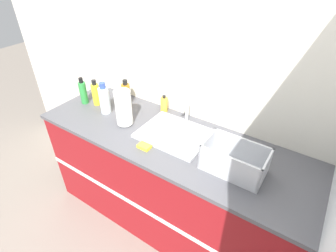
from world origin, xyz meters
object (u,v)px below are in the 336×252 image
bottle_amber (126,94)px  bottle_green (83,92)px  bottle_clear (105,100)px  soap_dispenser (164,104)px  paper_towel_roll (124,108)px  bottle_yellow (96,94)px  dish_rack (234,161)px  sink (175,133)px

bottle_amber → bottle_green: bearing=-150.1°
bottle_clear → soap_dispenser: size_ratio=1.83×
bottle_amber → soap_dispenser: bearing=14.6°
paper_towel_roll → soap_dispenser: size_ratio=1.96×
bottle_yellow → soap_dispenser: bearing=22.7°
bottle_clear → soap_dispenser: bearing=35.8°
dish_rack → bottle_clear: bearing=177.2°
bottle_green → paper_towel_roll: bearing=-6.1°
bottle_amber → soap_dispenser: bottle_amber is taller
bottle_yellow → bottle_green: bottle_green is taller
dish_rack → bottle_yellow: bottle_yellow is taller
paper_towel_roll → bottle_green: size_ratio=1.21×
dish_rack → bottle_amber: bearing=166.9°
dish_rack → soap_dispenser: (-0.75, 0.34, -0.01)m
sink → paper_towel_roll: bearing=-166.1°
bottle_clear → bottle_amber: bearing=73.7°
sink → bottle_amber: size_ratio=2.16×
bottle_amber → dish_rack: bearing=-13.1°
paper_towel_roll → bottle_clear: (-0.25, 0.05, -0.03)m
soap_dispenser → paper_towel_roll: bearing=-113.6°
bottle_yellow → bottle_amber: 0.26m
soap_dispenser → bottle_clear: bearing=-144.2°
paper_towel_roll → bottle_amber: paper_towel_roll is taller
bottle_yellow → sink: bearing=-0.1°
dish_rack → bottle_clear: bottle_clear is taller
paper_towel_roll → soap_dispenser: bearing=66.4°
paper_towel_roll → dish_rack: paper_towel_roll is taller
bottle_yellow → soap_dispenser: (0.55, 0.23, -0.04)m
bottle_clear → soap_dispenser: (0.39, 0.28, -0.05)m
paper_towel_roll → bottle_amber: (-0.19, 0.24, -0.04)m
bottle_amber → bottle_green: size_ratio=0.97×
sink → dish_rack: bearing=-12.3°
bottle_green → dish_rack: bearing=-2.7°
dish_rack → bottle_amber: (-1.08, 0.25, 0.03)m
dish_rack → bottle_clear: (-1.14, 0.06, 0.05)m
sink → soap_dispenser: size_ratio=3.39×
sink → bottle_clear: (-0.64, -0.05, 0.10)m
dish_rack → bottle_amber: size_ratio=1.65×
bottle_yellow → bottle_amber: (0.22, 0.14, 0.00)m
bottle_yellow → bottle_green: size_ratio=0.96×
sink → bottle_green: (-0.91, -0.04, 0.09)m
bottle_green → soap_dispenser: bottle_green is taller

